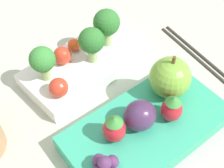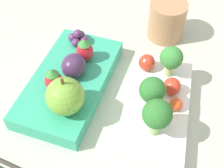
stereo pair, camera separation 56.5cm
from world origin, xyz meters
TOP-DOWN VIEW (x-y plane):
  - ground_plane at (0.00, 0.00)m, footprint 4.00×4.00m
  - bento_box_savoury at (-0.00, 0.07)m, footprint 0.20×0.11m
  - bento_box_fruit at (-0.01, -0.08)m, footprint 0.22×0.12m
  - broccoli_floret_0 at (-0.07, 0.07)m, footprint 0.04×0.04m
  - broccoli_floret_1 at (0.05, 0.08)m, footprint 0.04×0.04m
  - broccoli_floret_2 at (0.01, 0.06)m, footprint 0.04×0.04m
  - cherry_tomato_0 at (-0.07, 0.04)m, footprint 0.03×0.03m
  - cherry_tomato_1 at (-0.03, 0.08)m, footprint 0.03×0.03m
  - cherry_tomato_2 at (0.00, 0.10)m, footprint 0.02×0.02m
  - apple at (0.05, -0.06)m, footprint 0.06×0.06m
  - strawberry_0 at (-0.05, -0.07)m, footprint 0.03×0.03m
  - strawberry_1 at (0.02, -0.09)m, footprint 0.03×0.03m
  - plum at (-0.02, -0.07)m, footprint 0.04×0.04m
  - grape_cluster at (-0.09, -0.09)m, footprint 0.04×0.04m
  - drinking_cup at (-0.19, 0.04)m, footprint 0.07×0.07m

SIDE VIEW (x-z plane):
  - ground_plane at x=0.00m, z-range 0.00..0.00m
  - bento_box_savoury at x=0.00m, z-range 0.00..0.02m
  - bento_box_fruit at x=-0.01m, z-range 0.00..0.03m
  - cherry_tomato_2 at x=0.00m, z-range 0.02..0.04m
  - drinking_cup at x=-0.19m, z-range 0.00..0.07m
  - grape_cluster at x=-0.09m, z-range 0.02..0.05m
  - cherry_tomato_0 at x=-0.07m, z-range 0.02..0.05m
  - cherry_tomato_1 at x=-0.03m, z-range 0.02..0.05m
  - plum at x=-0.02m, z-range 0.03..0.07m
  - strawberry_1 at x=0.02m, z-range 0.03..0.07m
  - strawberry_0 at x=-0.05m, z-range 0.03..0.07m
  - apple at x=0.05m, z-range 0.02..0.09m
  - broccoli_floret_0 at x=-0.07m, z-range 0.03..0.09m
  - broccoli_floret_2 at x=0.01m, z-range 0.03..0.09m
  - broccoli_floret_1 at x=0.05m, z-range 0.03..0.10m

